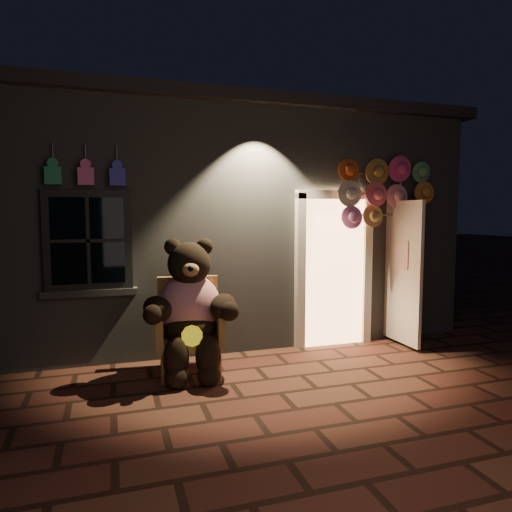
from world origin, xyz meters
name	(u,v)px	position (x,y,z in m)	size (l,w,h in m)	color
ground	(281,393)	(0.00, 0.00, 0.00)	(60.00, 60.00, 0.00)	#573021
shop_building	(204,221)	(0.00, 3.99, 1.74)	(7.30, 5.95, 3.51)	slate
wicker_armchair	(189,325)	(-0.79, 0.97, 0.55)	(0.83, 0.76, 1.11)	#A2723E
teddy_bear	(190,309)	(-0.80, 0.82, 0.78)	(1.16, 0.95, 1.61)	#B0122E
hat_rack	(384,192)	(2.02, 1.28, 2.17)	(1.50, 0.22, 2.65)	#59595E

